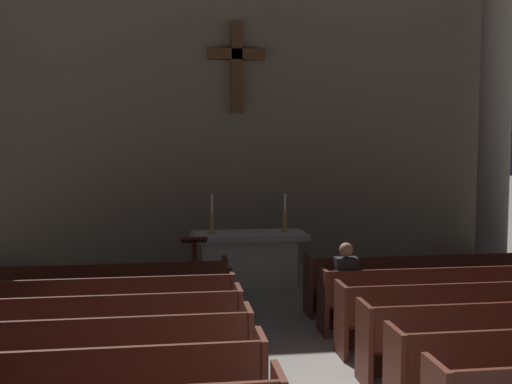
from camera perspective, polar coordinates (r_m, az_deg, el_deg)
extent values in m
cube|color=#4C2319|center=(5.96, -17.60, -15.79)|extent=(3.60, 0.05, 0.50)
cube|color=#4C2319|center=(6.21, 0.48, -16.92)|extent=(0.06, 0.50, 0.95)
cube|color=#4C2319|center=(7.15, -15.93, -14.58)|extent=(3.60, 0.40, 0.05)
cube|color=#4C2319|center=(6.85, -16.24, -13.02)|extent=(3.60, 0.05, 0.50)
cube|color=#4C2319|center=(7.39, -15.69, -15.77)|extent=(3.60, 0.04, 0.40)
cube|color=#4C2319|center=(7.10, -0.69, -14.11)|extent=(0.06, 0.50, 0.95)
cube|color=#4C2319|center=(8.04, -14.98, -12.35)|extent=(3.60, 0.40, 0.05)
cube|color=#4C2319|center=(7.75, -15.23, -10.89)|extent=(3.60, 0.05, 0.50)
cube|color=#4C2319|center=(8.28, -14.79, -13.47)|extent=(3.60, 0.04, 0.40)
cube|color=#4C2319|center=(8.00, -1.57, -11.92)|extent=(0.06, 0.50, 0.95)
cube|color=#4C2319|center=(8.95, -14.23, -10.57)|extent=(3.60, 0.40, 0.05)
cube|color=#4C2319|center=(8.67, -14.43, -9.21)|extent=(3.60, 0.05, 0.50)
cube|color=#4C2319|center=(9.18, -14.08, -11.63)|extent=(3.60, 0.04, 0.40)
cube|color=#4C2319|center=(8.91, -2.27, -10.17)|extent=(0.06, 0.50, 0.95)
cube|color=#4C2319|center=(9.87, -13.63, -9.12)|extent=(3.60, 0.40, 0.05)
cube|color=#4C2319|center=(9.59, -13.79, -7.84)|extent=(3.60, 0.05, 0.50)
cube|color=#4C2319|center=(10.10, -13.50, -10.11)|extent=(3.60, 0.04, 0.40)
cube|color=#4C2319|center=(9.82, -2.83, -8.75)|extent=(0.06, 0.50, 0.95)
cube|color=#4C2319|center=(6.53, 12.44, -15.95)|extent=(0.06, 0.50, 0.95)
cube|color=#4C2319|center=(8.35, 21.73, -13.51)|extent=(3.60, 0.04, 0.40)
cube|color=#4C2319|center=(7.37, 9.79, -13.45)|extent=(0.06, 0.50, 0.95)
cube|color=#4C2319|center=(8.93, 19.28, -10.73)|extent=(3.60, 0.40, 0.05)
cube|color=#4C2319|center=(8.67, 20.02, -9.34)|extent=(3.60, 0.05, 0.50)
cube|color=#4C2319|center=(9.14, 18.72, -11.81)|extent=(3.60, 0.04, 0.40)
cube|color=#4C2319|center=(8.24, 7.74, -11.45)|extent=(0.06, 0.50, 0.95)
cube|color=#4C2319|center=(9.75, 16.69, -9.34)|extent=(3.60, 0.40, 0.05)
cube|color=#4C2319|center=(9.49, 17.31, -8.04)|extent=(3.60, 0.05, 0.50)
cube|color=#4C2319|center=(9.97, 16.22, -10.36)|extent=(3.60, 0.04, 0.40)
cube|color=#4C2319|center=(9.13, 6.09, -9.82)|extent=(0.06, 0.50, 0.95)
cube|color=#4C2319|center=(10.60, 14.53, -8.16)|extent=(3.60, 0.40, 0.05)
cube|color=#4C2319|center=(10.34, 15.04, -6.94)|extent=(3.60, 0.05, 0.50)
cube|color=#4C2319|center=(10.81, 14.14, -9.12)|extent=(3.60, 0.04, 0.40)
cube|color=#4C2319|center=(10.02, 4.76, -8.48)|extent=(0.06, 0.50, 0.95)
cube|color=#9E998E|center=(14.51, 20.52, -6.13)|extent=(0.92, 0.92, 0.20)
cylinder|color=#9E998E|center=(14.27, 20.89, 6.55)|extent=(0.66, 0.66, 6.58)
cube|color=#BCB7AD|center=(12.06, -0.66, -6.36)|extent=(1.76, 0.72, 0.88)
cube|color=#BCB7AD|center=(11.97, -0.66, -4.02)|extent=(2.20, 0.90, 0.12)
cube|color=silver|center=(11.96, -0.66, -3.71)|extent=(2.09, 0.86, 0.01)
cylinder|color=#B79338|center=(11.89, -4.02, -3.69)|extent=(0.16, 0.16, 0.02)
cylinder|color=#B79338|center=(11.87, -4.02, -2.78)|extent=(0.07, 0.07, 0.41)
cylinder|color=silver|center=(11.82, -4.03, -1.00)|extent=(0.04, 0.04, 0.33)
cylinder|color=#B79338|center=(12.07, 2.64, -3.56)|extent=(0.16, 0.16, 0.02)
cylinder|color=#B79338|center=(12.04, 2.64, -2.66)|extent=(0.07, 0.07, 0.41)
cylinder|color=silver|center=(12.00, 2.65, -0.91)|extent=(0.04, 0.04, 0.33)
cube|color=gray|center=(14.18, -1.88, 9.50)|extent=(11.76, 0.25, 7.88)
cube|color=brown|center=(13.97, -1.78, 11.20)|extent=(0.24, 0.24, 1.96)
cube|color=brown|center=(14.01, -1.78, 12.39)|extent=(1.25, 0.24, 0.24)
cylinder|color=#4C2319|center=(10.90, -5.60, -9.87)|extent=(0.36, 0.36, 0.04)
cylinder|color=#4C2319|center=(10.78, -5.62, -7.27)|extent=(0.10, 0.10, 1.05)
cube|color=#4C2319|center=(10.68, -5.65, -4.36)|extent=(0.44, 0.31, 0.15)
cube|color=#26262B|center=(9.46, 7.67, -10.89)|extent=(0.24, 0.14, 0.45)
cube|color=#26262B|center=(9.26, 7.91, -9.40)|extent=(0.28, 0.36, 0.12)
cube|color=black|center=(9.07, 8.16, -7.57)|extent=(0.32, 0.20, 0.54)
sphere|color=#9E7051|center=(8.99, 8.19, -5.21)|extent=(0.20, 0.20, 0.20)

